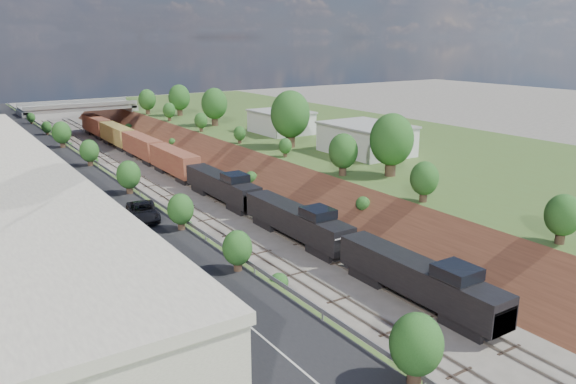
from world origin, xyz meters
The scene contains 14 objects.
platform_right centered at (33.00, 60.00, 2.50)m, with size 44.00×180.00×5.00m, color #465E26.
embankment_left centered at (-11.00, 60.00, 0.00)m, with size 7.07×180.00×7.07m, color brown.
embankment_right centered at (11.00, 60.00, 0.00)m, with size 7.07×180.00×7.07m, color brown.
rail_left_track centered at (-2.60, 60.00, 0.09)m, with size 1.58×180.00×0.18m, color gray.
rail_right_track centered at (2.60, 60.00, 0.09)m, with size 1.58×180.00×0.18m, color gray.
road centered at (-15.50, 60.00, 5.05)m, with size 8.00×180.00×0.10m, color black.
guardrail centered at (-11.40, 59.80, 5.55)m, with size 0.10×171.00×0.70m.
overpass centered at (0.00, 122.00, 4.92)m, with size 24.50×8.30×7.40m.
white_building_near centered at (23.50, 52.00, 7.00)m, with size 9.00×12.00×4.00m, color silver.
white_building_far centered at (23.00, 74.00, 6.80)m, with size 8.00×10.00×3.60m, color silver.
tree_right_large centered at (17.00, 40.00, 9.38)m, with size 5.25×5.25×7.61m.
tree_left_crest centered at (-11.80, 20.00, 7.04)m, with size 2.45×2.45×3.55m.
freight_train centered at (2.60, 71.70, 2.42)m, with size 2.80×113.53×4.55m.
suv centered at (-13.95, 39.55, 5.88)m, with size 2.60×5.63×1.57m, color black.
Camera 1 is at (-29.62, -8.58, 21.22)m, focal length 35.00 mm.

